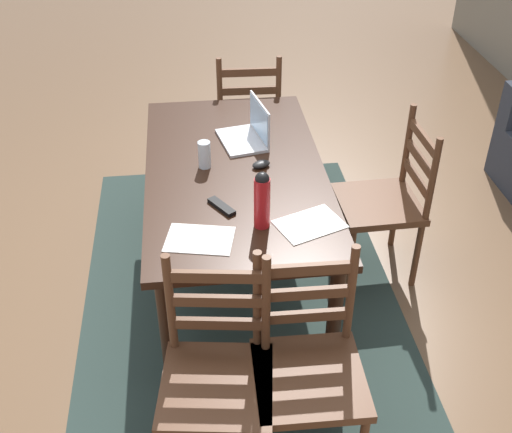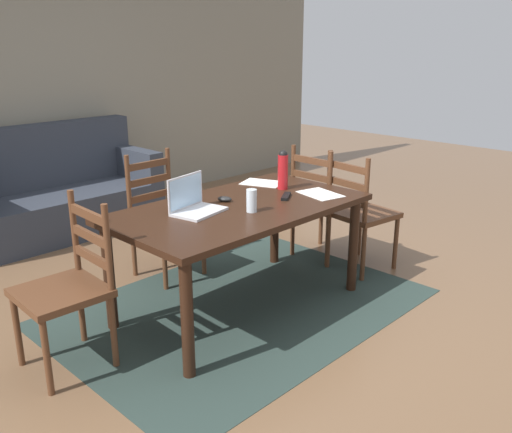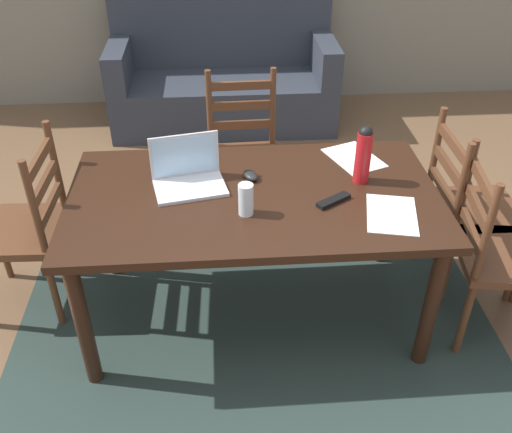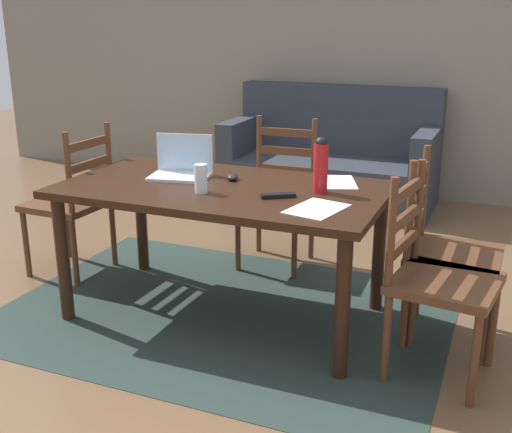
{
  "view_description": "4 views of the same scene",
  "coord_description": "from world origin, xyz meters",
  "views": [
    {
      "loc": [
        2.84,
        -0.22,
        2.46
      ],
      "look_at": [
        0.12,
        0.09,
        0.5
      ],
      "focal_mm": 44.9,
      "sensor_mm": 36.0,
      "label": 1
    },
    {
      "loc": [
        -2.38,
        -2.46,
        1.75
      ],
      "look_at": [
        0.07,
        -0.08,
        0.66
      ],
      "focal_mm": 38.65,
      "sensor_mm": 36.0,
      "label": 2
    },
    {
      "loc": [
        -0.15,
        -2.17,
        2.12
      ],
      "look_at": [
        0.01,
        -0.05,
        0.64
      ],
      "focal_mm": 40.03,
      "sensor_mm": 36.0,
      "label": 3
    },
    {
      "loc": [
        1.38,
        -2.88,
        1.58
      ],
      "look_at": [
        0.15,
        0.1,
        0.55
      ],
      "focal_mm": 44.32,
      "sensor_mm": 36.0,
      "label": 4
    }
  ],
  "objects": [
    {
      "name": "ground_plane",
      "position": [
        0.0,
        0.0,
        0.0
      ],
      "size": [
        14.0,
        14.0,
        0.0
      ],
      "primitive_type": "plane",
      "color": "brown"
    },
    {
      "name": "area_rug",
      "position": [
        0.0,
        0.0,
        0.0
      ],
      "size": [
        2.41,
        1.73,
        0.01
      ],
      "primitive_type": "cube",
      "color": "#283833",
      "rests_on": "ground"
    },
    {
      "name": "dining_table",
      "position": [
        0.0,
        0.0,
        0.65
      ],
      "size": [
        1.69,
        0.93,
        0.73
      ],
      "color": "black",
      "rests_on": "ground"
    },
    {
      "name": "chair_right_near",
      "position": [
        1.13,
        -0.18,
        0.46
      ],
      "size": [
        0.5,
        0.5,
        0.95
      ],
      "color": "#56331E",
      "rests_on": "ground"
    },
    {
      "name": "chair_right_far",
      "position": [
        1.13,
        0.19,
        0.46
      ],
      "size": [
        0.45,
        0.45,
        0.95
      ],
      "color": "#56331E",
      "rests_on": "ground"
    },
    {
      "name": "chair_far_head",
      "position": [
        -0.0,
        0.83,
        0.46
      ],
      "size": [
        0.45,
        0.45,
        0.95
      ],
      "color": "#56331E",
      "rests_on": "ground"
    },
    {
      "name": "chair_left_far",
      "position": [
        -1.13,
        0.18,
        0.46
      ],
      "size": [
        0.46,
        0.46,
        0.95
      ],
      "color": "#56331E",
      "rests_on": "ground"
    },
    {
      "name": "couch",
      "position": [
        -0.09,
        2.39,
        0.36
      ],
      "size": [
        1.8,
        0.8,
        1.0
      ],
      "color": "#2D333D",
      "rests_on": "ground"
    },
    {
      "name": "laptop",
      "position": [
        -0.3,
        0.11,
        0.79
      ],
      "size": [
        0.36,
        0.28,
        0.23
      ],
      "color": "silver",
      "rests_on": "dining_table"
    },
    {
      "name": "water_bottle",
      "position": [
        0.51,
        0.08,
        0.88
      ],
      "size": [
        0.07,
        0.07,
        0.28
      ],
      "color": "red",
      "rests_on": "dining_table"
    },
    {
      "name": "drinking_glass",
      "position": [
        -0.04,
        -0.15,
        0.8
      ],
      "size": [
        0.07,
        0.07,
        0.14
      ],
      "primitive_type": "cylinder",
      "color": "silver",
      "rests_on": "dining_table"
    },
    {
      "name": "computer_mouse",
      "position": [
        -0.01,
        0.14,
        0.75
      ],
      "size": [
        0.09,
        0.12,
        0.03
      ],
      "primitive_type": "ellipsoid",
      "rotation": [
        0.0,
        0.0,
        0.39
      ],
      "color": "black",
      "rests_on": "dining_table"
    },
    {
      "name": "tv_remote",
      "position": [
        0.35,
        -0.1,
        0.74
      ],
      "size": [
        0.17,
        0.13,
        0.02
      ],
      "primitive_type": "cube",
      "rotation": [
        0.0,
        0.0,
        2.14
      ],
      "color": "black",
      "rests_on": "dining_table"
    },
    {
      "name": "paper_stack_left",
      "position": [
        0.58,
        -0.21,
        0.73
      ],
      "size": [
        0.27,
        0.33,
        0.0
      ],
      "primitive_type": "cube",
      "rotation": [
        0.0,
        0.0,
        -0.22
      ],
      "color": "white",
      "rests_on": "dining_table"
    },
    {
      "name": "paper_stack_right",
      "position": [
        0.52,
        0.29,
        0.73
      ],
      "size": [
        0.3,
        0.35,
        0.0
      ],
      "primitive_type": "cube",
      "rotation": [
        0.0,
        0.0,
        0.37
      ],
      "color": "white",
      "rests_on": "dining_table"
    }
  ]
}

